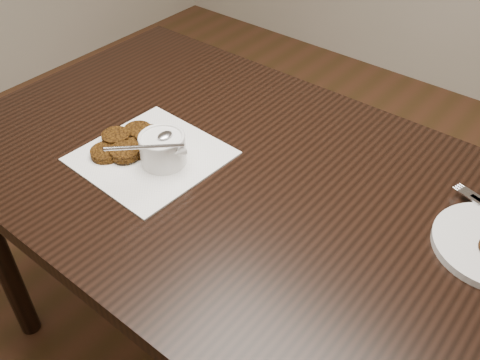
# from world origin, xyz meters

# --- Properties ---
(table) EXTENTS (1.31, 0.84, 0.75)m
(table) POSITION_xyz_m (-0.02, 0.03, 0.38)
(table) COLOR black
(table) RESTS_ON floor
(napkin) EXTENTS (0.30, 0.30, 0.00)m
(napkin) POSITION_xyz_m (-0.18, -0.06, 0.75)
(napkin) COLOR white
(napkin) RESTS_ON table
(sauce_ramekin) EXTENTS (0.17, 0.17, 0.14)m
(sauce_ramekin) POSITION_xyz_m (-0.14, -0.05, 0.82)
(sauce_ramekin) COLOR white
(sauce_ramekin) RESTS_ON napkin
(patty_cluster) EXTENTS (0.23, 0.23, 0.02)m
(patty_cluster) POSITION_xyz_m (-0.25, -0.07, 0.77)
(patty_cluster) COLOR brown
(patty_cluster) RESTS_ON napkin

